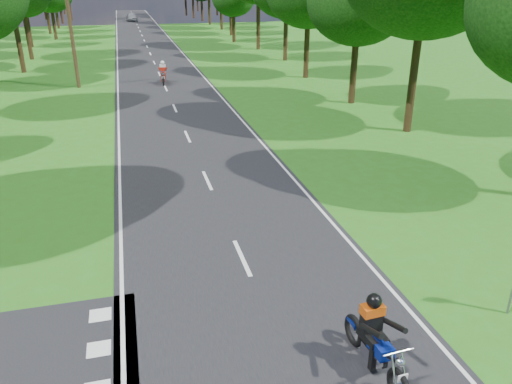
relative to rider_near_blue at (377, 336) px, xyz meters
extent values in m
plane|color=#2B6216|center=(-1.57, 2.92, -0.86)|extent=(160.00, 160.00, 0.00)
cube|color=black|center=(-1.57, 52.92, -0.85)|extent=(7.00, 140.00, 0.02)
cube|color=silver|center=(-1.57, 4.92, -0.84)|extent=(0.12, 2.00, 0.01)
cube|color=silver|center=(-1.57, 10.92, -0.84)|extent=(0.12, 2.00, 0.01)
cube|color=silver|center=(-1.57, 16.92, -0.84)|extent=(0.12, 2.00, 0.01)
cube|color=silver|center=(-1.57, 22.92, -0.84)|extent=(0.12, 2.00, 0.01)
cube|color=silver|center=(-1.57, 28.92, -0.84)|extent=(0.12, 2.00, 0.01)
cube|color=silver|center=(-1.57, 34.92, -0.84)|extent=(0.12, 2.00, 0.01)
cube|color=silver|center=(-1.57, 40.92, -0.84)|extent=(0.12, 2.00, 0.01)
cube|color=silver|center=(-1.57, 46.92, -0.84)|extent=(0.12, 2.00, 0.01)
cube|color=silver|center=(-1.57, 52.92, -0.84)|extent=(0.12, 2.00, 0.01)
cube|color=silver|center=(-1.57, 58.92, -0.84)|extent=(0.12, 2.00, 0.01)
cube|color=silver|center=(-1.57, 64.92, -0.84)|extent=(0.12, 2.00, 0.01)
cube|color=silver|center=(-1.57, 70.92, -0.84)|extent=(0.12, 2.00, 0.01)
cube|color=silver|center=(-1.57, 76.92, -0.84)|extent=(0.12, 2.00, 0.01)
cube|color=silver|center=(-1.57, 82.92, -0.84)|extent=(0.12, 2.00, 0.01)
cube|color=silver|center=(-1.57, 88.92, -0.84)|extent=(0.12, 2.00, 0.01)
cube|color=silver|center=(-1.57, 94.92, -0.84)|extent=(0.12, 2.00, 0.01)
cube|color=silver|center=(-1.57, 100.92, -0.84)|extent=(0.12, 2.00, 0.01)
cube|color=silver|center=(-1.57, 106.92, -0.84)|extent=(0.12, 2.00, 0.01)
cube|color=silver|center=(-1.57, 112.92, -0.84)|extent=(0.12, 2.00, 0.01)
cube|color=silver|center=(-1.57, 118.92, -0.84)|extent=(0.12, 2.00, 0.01)
cube|color=silver|center=(-4.87, 52.92, -0.84)|extent=(0.10, 140.00, 0.01)
cube|color=silver|center=(1.73, 52.92, -0.84)|extent=(0.10, 140.00, 0.01)
cube|color=silver|center=(-5.37, 2.02, -0.84)|extent=(0.50, 0.50, 0.01)
cube|color=silver|center=(-5.37, 3.22, -0.84)|extent=(0.50, 0.50, 0.01)
cylinder|color=black|center=(-12.39, 38.52, 1.30)|extent=(0.40, 0.40, 4.32)
cylinder|color=black|center=(-12.82, 46.02, 1.34)|extent=(0.40, 0.40, 4.40)
cylinder|color=black|center=(-14.18, 55.70, 0.74)|extent=(0.40, 0.40, 3.20)
cylinder|color=black|center=(-12.32, 63.08, 0.75)|extent=(0.40, 0.40, 3.22)
cylinder|color=black|center=(-13.86, 70.84, 0.94)|extent=(0.40, 0.40, 3.61)
cylinder|color=black|center=(-13.51, 78.66, 0.47)|extent=(0.40, 0.40, 2.67)
cylinder|color=black|center=(-13.74, 87.82, 0.68)|extent=(0.40, 0.40, 3.09)
cylinder|color=black|center=(-12.80, 94.34, 1.38)|extent=(0.40, 0.40, 4.48)
cylinder|color=black|center=(-13.85, 103.31, 1.19)|extent=(0.40, 0.40, 4.09)
cylinder|color=black|center=(9.50, 15.12, 1.42)|extent=(0.40, 0.40, 4.56)
cylinder|color=black|center=(9.36, 21.61, 0.89)|extent=(0.40, 0.40, 3.49)
ellipsoid|color=black|center=(9.36, 21.61, 5.19)|extent=(6.12, 6.12, 5.20)
cylinder|color=black|center=(9.50, 30.50, 0.99)|extent=(0.40, 0.40, 3.69)
cylinder|color=black|center=(10.60, 39.34, 1.01)|extent=(0.40, 0.40, 3.74)
cylinder|color=black|center=(10.15, 47.64, 1.46)|extent=(0.40, 0.40, 4.64)
cylinder|color=black|center=(8.98, 54.84, 0.59)|extent=(0.40, 0.40, 2.91)
cylinder|color=black|center=(10.20, 62.32, 1.08)|extent=(0.40, 0.40, 3.88)
cylinder|color=black|center=(10.53, 70.79, 1.23)|extent=(0.40, 0.40, 4.18)
cylinder|color=black|center=(10.23, 79.75, 1.46)|extent=(0.40, 0.40, 4.63)
cylinder|color=black|center=(10.12, 87.04, 0.82)|extent=(0.40, 0.40, 3.36)
cylinder|color=black|center=(9.57, 94.27, 1.18)|extent=(0.40, 0.40, 4.09)
cylinder|color=black|center=(9.12, 102.02, 1.38)|extent=(0.40, 0.40, 4.48)
cylinder|color=black|center=(-15.57, 112.92, 1.06)|extent=(0.40, 0.40, 3.84)
cylinder|color=black|center=(13.43, 114.92, 1.22)|extent=(0.40, 0.40, 4.16)
cylinder|color=black|center=(-17.57, 97.92, 0.90)|extent=(0.40, 0.40, 3.52)
cylinder|color=black|center=(15.43, 100.92, 1.38)|extent=(0.40, 0.40, 4.48)
cylinder|color=#382616|center=(-7.57, 30.92, 3.14)|extent=(0.26, 0.26, 8.00)
imported|color=#A8ABAF|center=(-2.21, 89.31, -0.13)|extent=(2.04, 4.30, 1.42)
camera|label=1|loc=(-4.23, -6.95, 6.43)|focal=35.00mm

